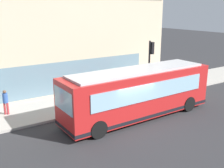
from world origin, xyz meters
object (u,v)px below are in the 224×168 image
Objects in this scene: pedestrian_by_light_pole at (135,80)px; newspaper_vending_box at (112,89)px; pedestrian_near_hydrant at (98,81)px; traffic_light_near_corner at (151,58)px; fire_hydrant at (167,82)px; pedestrian_near_building_entrance at (5,101)px; pedestrian_walking_along_curb at (159,80)px; city_bus_nearside at (138,93)px.

newspaper_vending_box is at bearing 88.78° from pedestrian_by_light_pole.
traffic_light_near_corner is at bearing -131.60° from pedestrian_near_hydrant.
pedestrian_near_building_entrance is at bearing 86.26° from fire_hydrant.
pedestrian_near_hydrant reaches higher than pedestrian_by_light_pole.
pedestrian_near_hydrant is (2.73, 3.96, -0.09)m from pedestrian_walking_along_curb.
pedestrian_by_light_pole is 3.00m from pedestrian_near_hydrant.
pedestrian_near_hydrant is 1.05× the size of pedestrian_near_building_entrance.
pedestrian_walking_along_curb is 1.94m from pedestrian_by_light_pole.
fire_hydrant is 13.12m from pedestrian_near_building_entrance.
pedestrian_near_hydrant is at bearing 27.23° from newspaper_vending_box.
pedestrian_near_building_entrance is at bearing 79.98° from traffic_light_near_corner.
pedestrian_near_hydrant is 1.43m from newspaper_vending_box.
newspaper_vending_box is (0.05, 2.12, -0.45)m from pedestrian_by_light_pole.
pedestrian_walking_along_curb is at bearing 116.74° from fire_hydrant.
traffic_light_near_corner is 2.51m from pedestrian_by_light_pole.
city_bus_nearside reaches higher than pedestrian_walking_along_curb.
pedestrian_near_building_entrance is (0.34, 9.92, 0.01)m from pedestrian_by_light_pole.
pedestrian_walking_along_curb reaches higher than newspaper_vending_box.
pedestrian_near_building_entrance is at bearing 80.69° from pedestrian_walking_along_curb.
city_bus_nearside is at bearing 122.55° from pedestrian_walking_along_curb.
newspaper_vending_box is (4.22, -0.85, -0.95)m from city_bus_nearside.
pedestrian_near_hydrant is (1.76, 5.89, 0.59)m from fire_hydrant.
pedestrian_walking_along_curb is at bearing -124.57° from pedestrian_near_hydrant.
city_bus_nearside reaches higher than pedestrian_near_building_entrance.
city_bus_nearside is 6.33× the size of pedestrian_near_building_entrance.
pedestrian_walking_along_curb is at bearing -57.45° from city_bus_nearside.
pedestrian_near_building_entrance is at bearing 57.01° from city_bus_nearside.
traffic_light_near_corner is 2.50× the size of pedestrian_near_hydrant.
newspaper_vending_box reaches higher than fire_hydrant.
fire_hydrant is 0.41× the size of pedestrian_walking_along_curb.
pedestrian_near_building_entrance is 1.77× the size of newspaper_vending_box.
fire_hydrant is 0.47× the size of pedestrian_by_light_pole.
city_bus_nearside is 6.38× the size of pedestrian_by_light_pole.
fire_hydrant is at bearing -93.74° from pedestrian_near_building_entrance.
fire_hydrant is 6.18m from pedestrian_near_hydrant.
traffic_light_near_corner is 3.78m from newspaper_vending_box.
city_bus_nearside is 5.43m from pedestrian_near_hydrant.
pedestrian_near_hydrant is (2.71, 3.05, -1.95)m from traffic_light_near_corner.
traffic_light_near_corner reaches higher than pedestrian_walking_along_curb.
pedestrian_near_building_entrance is at bearing 88.06° from pedestrian_by_light_pole.
newspaper_vending_box is at bearing -11.42° from city_bus_nearside.
fire_hydrant is (3.65, -6.13, -1.04)m from city_bus_nearside.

